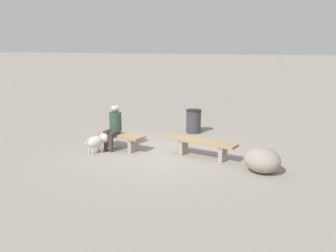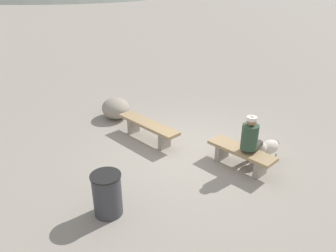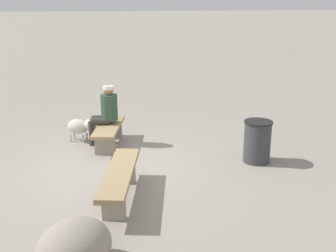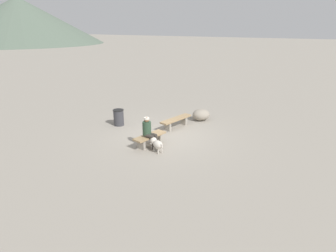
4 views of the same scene
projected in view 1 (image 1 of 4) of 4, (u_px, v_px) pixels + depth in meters
ground at (158, 155)px, 10.27m from camera, size 210.00×210.00×0.06m
bench_left at (202, 145)px, 9.83m from camera, size 1.94×0.79×0.47m
bench_right at (120, 138)px, 10.65m from camera, size 1.57×0.77×0.45m
seated_person at (114, 124)px, 10.58m from camera, size 0.37×0.62×1.25m
dog at (98, 141)px, 10.27m from camera, size 0.51×0.72×0.53m
trash_bin at (194, 121)px, 12.60m from camera, size 0.53×0.53×0.80m
boulder at (262, 160)px, 8.71m from camera, size 1.21×1.18×0.59m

